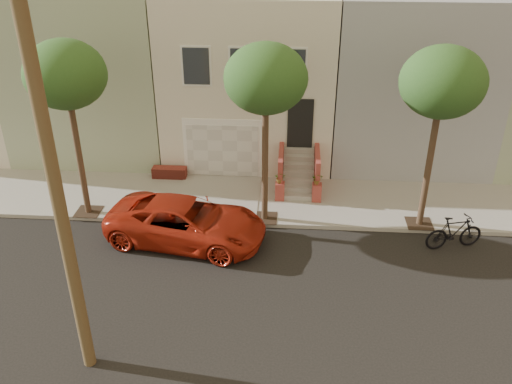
{
  "coord_description": "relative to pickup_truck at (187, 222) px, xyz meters",
  "views": [
    {
      "loc": [
        1.87,
        -12.86,
        10.26
      ],
      "look_at": [
        0.75,
        3.0,
        1.69
      ],
      "focal_mm": 38.05,
      "sensor_mm": 36.0,
      "label": 1
    }
  ],
  "objects": [
    {
      "name": "tree_left",
      "position": [
        -3.95,
        1.43,
        4.51
      ],
      "size": [
        2.7,
        2.57,
        6.3
      ],
      "color": "#2D2116",
      "rests_on": "sidewalk"
    },
    {
      "name": "pickup_truck",
      "position": [
        0.0,
        0.0,
        0.0
      ],
      "size": [
        5.69,
        3.36,
        1.49
      ],
      "primitive_type": "imported",
      "rotation": [
        0.0,
        0.0,
        1.4
      ],
      "color": "#A52211",
      "rests_on": "ground"
    },
    {
      "name": "house_row",
      "position": [
        1.55,
        8.72,
        2.9
      ],
      "size": [
        33.1,
        11.7,
        7.0
      ],
      "color": "#B8B29D",
      "rests_on": "sidewalk"
    },
    {
      "name": "ground",
      "position": [
        1.55,
        -2.47,
        -0.74
      ],
      "size": [
        90.0,
        90.0,
        0.0
      ],
      "primitive_type": "plane",
      "color": "black",
      "rests_on": "ground"
    },
    {
      "name": "motorcycle",
      "position": [
        8.9,
        0.21,
        -0.14
      ],
      "size": [
        2.07,
        1.04,
        1.2
      ],
      "primitive_type": "imported",
      "rotation": [
        0.0,
        0.0,
        1.82
      ],
      "color": "black",
      "rests_on": "ground"
    },
    {
      "name": "sidewalk",
      "position": [
        1.55,
        2.88,
        -0.67
      ],
      "size": [
        40.0,
        3.7,
        0.15
      ],
      "primitive_type": "cube",
      "color": "gray",
      "rests_on": "ground"
    },
    {
      "name": "tree_right",
      "position": [
        8.05,
        1.43,
        4.51
      ],
      "size": [
        2.7,
        2.57,
        6.3
      ],
      "color": "#2D2116",
      "rests_on": "sidewalk"
    },
    {
      "name": "tree_mid",
      "position": [
        2.55,
        1.43,
        4.51
      ],
      "size": [
        2.7,
        2.57,
        6.3
      ],
      "color": "#2D2116",
      "rests_on": "sidewalk"
    }
  ]
}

